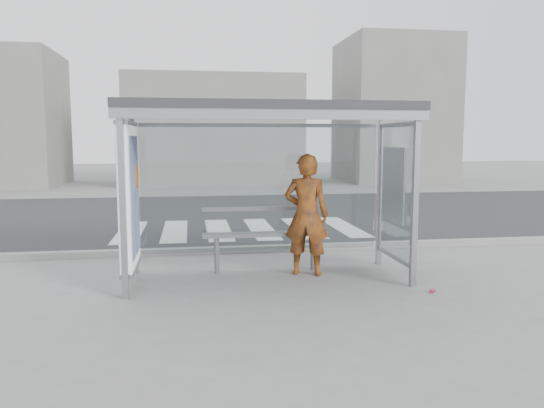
# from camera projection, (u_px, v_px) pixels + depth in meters

# --- Properties ---
(ground) EXTENTS (80.00, 80.00, 0.00)m
(ground) POSITION_uv_depth(u_px,v_px,m) (268.00, 279.00, 8.00)
(ground) COLOR slate
(ground) RESTS_ON ground
(road) EXTENTS (30.00, 10.00, 0.01)m
(road) POSITION_uv_depth(u_px,v_px,m) (232.00, 214.00, 14.86)
(road) COLOR #28282B
(road) RESTS_ON ground
(curb) EXTENTS (30.00, 0.18, 0.12)m
(curb) POSITION_uv_depth(u_px,v_px,m) (253.00, 249.00, 9.90)
(curb) COLOR gray
(curb) RESTS_ON ground
(crosswalk) EXTENTS (5.55, 3.00, 0.00)m
(crosswalk) POSITION_uv_depth(u_px,v_px,m) (240.00, 229.00, 12.41)
(crosswalk) COLOR silver
(crosswalk) RESTS_ON ground
(bus_shelter) EXTENTS (4.25, 1.65, 2.62)m
(bus_shelter) POSITION_uv_depth(u_px,v_px,m) (242.00, 147.00, 7.76)
(bus_shelter) COLOR gray
(bus_shelter) RESTS_ON ground
(building_center) EXTENTS (8.00, 5.00, 5.00)m
(building_center) POSITION_uv_depth(u_px,v_px,m) (213.00, 131.00, 25.35)
(building_center) COLOR slate
(building_center) RESTS_ON ground
(building_right) EXTENTS (5.00, 5.00, 7.00)m
(building_right) POSITION_uv_depth(u_px,v_px,m) (393.00, 111.00, 26.59)
(building_right) COLOR slate
(building_right) RESTS_ON ground
(person) EXTENTS (0.80, 0.65, 1.88)m
(person) POSITION_uv_depth(u_px,v_px,m) (306.00, 215.00, 8.17)
(person) COLOR orange
(person) RESTS_ON ground
(bench) EXTENTS (1.99, 0.33, 1.03)m
(bench) POSITION_uv_depth(u_px,v_px,m) (265.00, 234.00, 8.41)
(bench) COLOR slate
(bench) RESTS_ON ground
(soda_can) EXTENTS (0.12, 0.12, 0.06)m
(soda_can) POSITION_uv_depth(u_px,v_px,m) (432.00, 291.00, 7.28)
(soda_can) COLOR #CE3C6D
(soda_can) RESTS_ON ground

